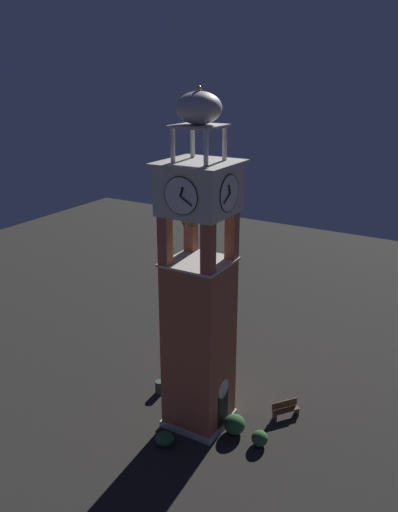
{
  "coord_description": "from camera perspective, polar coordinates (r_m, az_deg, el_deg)",
  "views": [
    {
      "loc": [
        -21.9,
        -12.92,
        18.72
      ],
      "look_at": [
        0.0,
        0.0,
        9.79
      ],
      "focal_mm": 37.73,
      "sensor_mm": 36.0,
      "label": 1
    }
  ],
  "objects": [
    {
      "name": "shrub_behind_bench",
      "position": [
        30.44,
        3.79,
        -17.37
      ],
      "size": [
        1.15,
        1.15,
        1.09
      ],
      "primitive_type": "ellipsoid",
      "color": "#336638",
      "rests_on": "ground"
    },
    {
      "name": "park_bench",
      "position": [
        31.98,
        9.15,
        -15.71
      ],
      "size": [
        1.54,
        1.32,
        0.95
      ],
      "color": "brown",
      "rests_on": "ground"
    },
    {
      "name": "shrub_near_entry",
      "position": [
        29.83,
        6.45,
        -18.66
      ],
      "size": [
        0.87,
        0.87,
        0.83
      ],
      "primitive_type": "ellipsoid",
      "color": "#336638",
      "rests_on": "ground"
    },
    {
      "name": "trash_bin",
      "position": [
        33.66,
        -4.21,
        -13.69
      ],
      "size": [
        0.52,
        0.52,
        0.8
      ],
      "primitive_type": "cylinder",
      "color": "#38513D",
      "rests_on": "ground"
    },
    {
      "name": "ground",
      "position": [
        31.58,
        -0.0,
        -17.02
      ],
      "size": [
        80.0,
        80.0,
        0.0
      ],
      "primitive_type": "plane",
      "color": "#2A2925"
    },
    {
      "name": "clock_tower",
      "position": [
        27.83,
        0.0,
        -4.63
      ],
      "size": [
        3.58,
        3.58,
        17.97
      ],
      "color": "#AD5B42",
      "rests_on": "ground"
    },
    {
      "name": "lamp_post",
      "position": [
        35.0,
        2.07,
        -8.17
      ],
      "size": [
        0.36,
        0.36,
        3.67
      ],
      "color": "black",
      "rests_on": "ground"
    },
    {
      "name": "shrub_left_of_tower",
      "position": [
        29.84,
        -3.68,
        -18.77
      ],
      "size": [
        0.98,
        0.98,
        0.64
      ],
      "primitive_type": "ellipsoid",
      "color": "#336638",
      "rests_on": "ground"
    }
  ]
}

